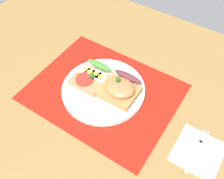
{
  "coord_description": "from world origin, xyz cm",
  "views": [
    {
      "loc": [
        28.25,
        -38.72,
        60.62
      ],
      "look_at": [
        3.0,
        0.0,
        3.16
      ],
      "focal_mm": 42.11,
      "sensor_mm": 36.0,
      "label": 1
    }
  ],
  "objects": [
    {
      "name": "sandwich_egg_tomato",
      "position": [
        -4.87,
        1.08,
        3.01
      ],
      "size": [
        9.29,
        10.14,
        3.84
      ],
      "color": "#997349",
      "rests_on": "plate"
    },
    {
      "name": "sandwich_salmon",
      "position": [
        4.94,
        1.18,
        3.73
      ],
      "size": [
        10.39,
        10.35,
        5.78
      ],
      "color": "olive",
      "rests_on": "plate"
    },
    {
      "name": "ground_plane",
      "position": [
        0.0,
        0.0,
        -1.6
      ],
      "size": [
        120.0,
        90.0,
        3.2
      ],
      "primitive_type": "cube",
      "color": "olive"
    },
    {
      "name": "napkin",
      "position": [
        30.48,
        -3.0,
        0.3
      ],
      "size": [
        11.38,
        11.76,
        0.6
      ],
      "primitive_type": "cube",
      "color": "white",
      "rests_on": "ground_plane"
    },
    {
      "name": "plate",
      "position": [
        0.0,
        0.0,
        0.98
      ],
      "size": [
        24.18,
        24.18,
        1.36
      ],
      "primitive_type": "cylinder",
      "color": "white",
      "rests_on": "placemat"
    },
    {
      "name": "placemat",
      "position": [
        0.0,
        0.0,
        0.15
      ],
      "size": [
        41.63,
        32.95,
        0.3
      ],
      "primitive_type": "cube",
      "color": "#9B180D",
      "rests_on": "ground_plane"
    },
    {
      "name": "fork",
      "position": [
        29.97,
        -2.69,
        0.76
      ],
      "size": [
        1.62,
        13.54,
        0.32
      ],
      "color": "#B7B7BC",
      "rests_on": "napkin"
    }
  ]
}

